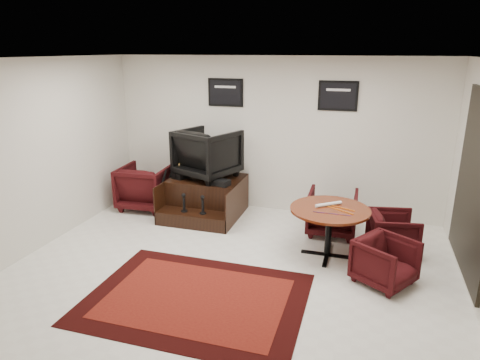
{
  "coord_description": "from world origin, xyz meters",
  "views": [
    {
      "loc": [
        1.65,
        -4.97,
        2.91
      ],
      "look_at": [
        -0.14,
        0.9,
        1.02
      ],
      "focal_mm": 32.0,
      "sensor_mm": 36.0,
      "label": 1
    }
  ],
  "objects_px": {
    "armchair_side": "(145,185)",
    "table_chair_window": "(393,231)",
    "shine_chair": "(208,151)",
    "table_chair_corner": "(385,260)",
    "table_chair_back": "(332,210)",
    "shine_podium": "(206,198)",
    "meeting_table": "(330,214)"
  },
  "relations": [
    {
      "from": "shine_chair",
      "to": "table_chair_corner",
      "type": "height_order",
      "value": "shine_chair"
    },
    {
      "from": "table_chair_window",
      "to": "table_chair_corner",
      "type": "bearing_deg",
      "value": 162.07
    },
    {
      "from": "table_chair_window",
      "to": "shine_chair",
      "type": "bearing_deg",
      "value": 65.87
    },
    {
      "from": "meeting_table",
      "to": "table_chair_back",
      "type": "distance_m",
      "value": 0.89
    },
    {
      "from": "armchair_side",
      "to": "table_chair_corner",
      "type": "relative_size",
      "value": 1.36
    },
    {
      "from": "table_chair_window",
      "to": "table_chair_corner",
      "type": "distance_m",
      "value": 0.98
    },
    {
      "from": "table_chair_back",
      "to": "table_chair_window",
      "type": "relative_size",
      "value": 1.17
    },
    {
      "from": "shine_podium",
      "to": "table_chair_corner",
      "type": "xyz_separation_m",
      "value": [
        3.08,
        -1.6,
        0.03
      ]
    },
    {
      "from": "shine_chair",
      "to": "table_chair_back",
      "type": "relative_size",
      "value": 1.23
    },
    {
      "from": "shine_podium",
      "to": "table_chair_back",
      "type": "xyz_separation_m",
      "value": [
        2.28,
        -0.19,
        0.09
      ]
    },
    {
      "from": "armchair_side",
      "to": "table_chair_window",
      "type": "height_order",
      "value": "armchair_side"
    },
    {
      "from": "shine_podium",
      "to": "table_chair_back",
      "type": "bearing_deg",
      "value": -4.71
    },
    {
      "from": "table_chair_back",
      "to": "table_chair_corner",
      "type": "distance_m",
      "value": 1.63
    },
    {
      "from": "shine_podium",
      "to": "shine_chair",
      "type": "distance_m",
      "value": 0.86
    },
    {
      "from": "table_chair_corner",
      "to": "shine_chair",
      "type": "bearing_deg",
      "value": 94.04
    },
    {
      "from": "shine_podium",
      "to": "table_chair_window",
      "type": "relative_size",
      "value": 1.97
    },
    {
      "from": "armchair_side",
      "to": "table_chair_window",
      "type": "relative_size",
      "value": 1.34
    },
    {
      "from": "table_chair_corner",
      "to": "shine_podium",
      "type": "bearing_deg",
      "value": 96.03
    },
    {
      "from": "meeting_table",
      "to": "table_chair_corner",
      "type": "bearing_deg",
      "value": -36.07
    },
    {
      "from": "table_chair_window",
      "to": "shine_podium",
      "type": "bearing_deg",
      "value": 68.24
    },
    {
      "from": "armchair_side",
      "to": "table_chair_window",
      "type": "bearing_deg",
      "value": 168.69
    },
    {
      "from": "shine_podium",
      "to": "meeting_table",
      "type": "bearing_deg",
      "value": -24.24
    },
    {
      "from": "table_chair_corner",
      "to": "table_chair_back",
      "type": "bearing_deg",
      "value": 63.08
    },
    {
      "from": "armchair_side",
      "to": "table_chair_back",
      "type": "height_order",
      "value": "armchair_side"
    },
    {
      "from": "table_chair_back",
      "to": "shine_chair",
      "type": "bearing_deg",
      "value": -9.18
    },
    {
      "from": "shine_podium",
      "to": "armchair_side",
      "type": "distance_m",
      "value": 1.22
    },
    {
      "from": "armchair_side",
      "to": "meeting_table",
      "type": "distance_m",
      "value": 3.67
    },
    {
      "from": "armchair_side",
      "to": "table_chair_window",
      "type": "distance_m",
      "value": 4.46
    },
    {
      "from": "armchair_side",
      "to": "table_chair_window",
      "type": "xyz_separation_m",
      "value": [
        4.42,
        -0.61,
        -0.12
      ]
    },
    {
      "from": "shine_podium",
      "to": "armchair_side",
      "type": "bearing_deg",
      "value": -179.05
    },
    {
      "from": "table_chair_corner",
      "to": "meeting_table",
      "type": "bearing_deg",
      "value": 87.46
    },
    {
      "from": "shine_podium",
      "to": "shine_chair",
      "type": "bearing_deg",
      "value": 90.0
    }
  ]
}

